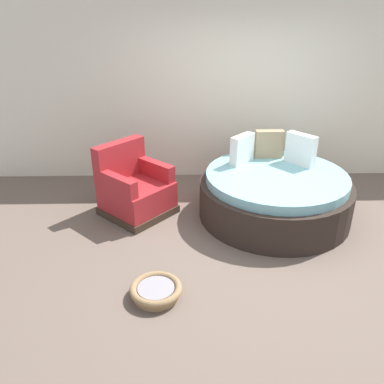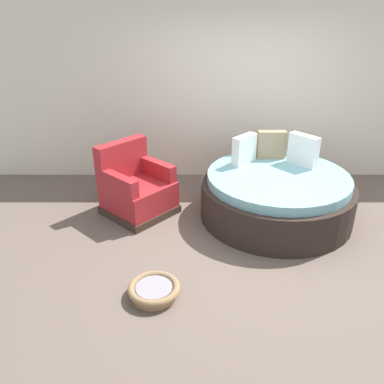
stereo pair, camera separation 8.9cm
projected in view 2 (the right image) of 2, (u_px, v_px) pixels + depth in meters
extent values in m
cube|color=#66564C|center=(254.00, 244.00, 4.74)|extent=(8.00, 8.00, 0.02)
cube|color=silver|center=(240.00, 92.00, 6.03)|extent=(8.00, 0.12, 2.67)
cylinder|color=#2D231E|center=(275.00, 200.00, 5.22)|extent=(1.96, 1.96, 0.49)
cylinder|color=#7AB7C1|center=(277.00, 179.00, 5.09)|extent=(1.81, 1.81, 0.12)
cube|color=white|center=(302.00, 150.00, 5.26)|extent=(0.36, 0.39, 0.41)
cube|color=tan|center=(271.00, 145.00, 5.50)|extent=(0.38, 0.12, 0.38)
cube|color=white|center=(244.00, 150.00, 5.32)|extent=(0.35, 0.36, 0.39)
cube|color=#38281E|center=(139.00, 209.00, 5.39)|extent=(1.13, 1.13, 0.10)
cube|color=#A32328|center=(138.00, 195.00, 5.29)|extent=(1.07, 1.07, 0.34)
cube|color=#A32328|center=(121.00, 159.00, 5.30)|extent=(0.63, 0.67, 0.50)
cube|color=#A32328|center=(117.00, 183.00, 4.96)|extent=(0.58, 0.55, 0.22)
cube|color=#A32328|center=(155.00, 168.00, 5.38)|extent=(0.58, 0.55, 0.22)
cylinder|color=#8E704C|center=(154.00, 293.00, 3.89)|extent=(0.44, 0.44, 0.06)
torus|color=#8E704C|center=(153.00, 288.00, 3.86)|extent=(0.51, 0.51, 0.07)
cylinder|color=gray|center=(153.00, 289.00, 3.86)|extent=(0.36, 0.36, 0.05)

